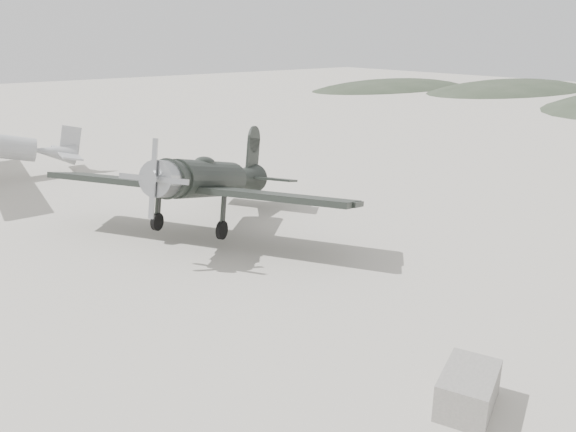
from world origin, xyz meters
The scene contains 5 objects.
ground centered at (0.00, 0.00, 0.00)m, with size 160.00×160.00×0.00m, color #A29B90.
hill_east_north centered at (60.00, 28.00, 0.00)m, with size 36.00×18.00×6.00m, color #2D3828.
hill_northeast centered at (50.00, 40.00, 0.00)m, with size 32.00×16.00×5.20m, color #2D3828.
lowwing_monoplane centered at (0.23, 4.45, 1.97)m, with size 9.20×10.78×3.72m.
equipment_block centered at (-1.30, -7.86, 0.40)m, with size 1.58×0.99×0.79m, color slate.
Camera 1 is at (-9.97, -13.10, 7.10)m, focal length 35.00 mm.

